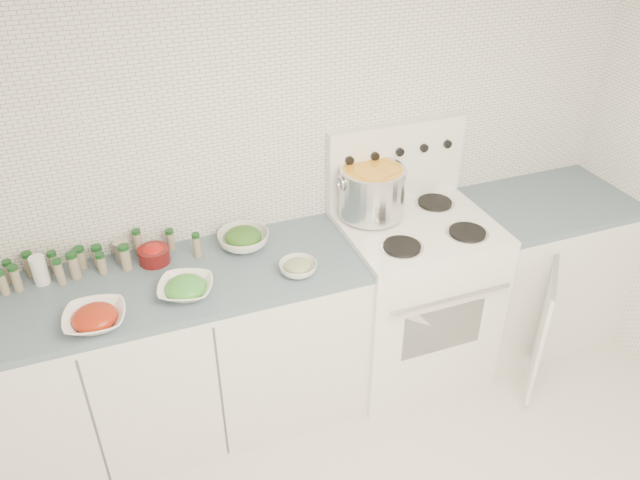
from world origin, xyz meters
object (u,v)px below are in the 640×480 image
(stove, at_px, (411,292))
(bowl_tomato, at_px, (95,318))
(bowl_snowpea, at_px, (186,288))
(stock_pot, at_px, (372,190))

(stove, height_order, bowl_tomato, stove)
(bowl_tomato, distance_m, bowl_snowpea, 0.39)
(stove, distance_m, bowl_tomato, 1.65)
(bowl_tomato, bearing_deg, stock_pot, 14.20)
(bowl_snowpea, bearing_deg, bowl_tomato, -169.24)
(stove, bearing_deg, bowl_tomato, -173.01)
(bowl_tomato, bearing_deg, stove, 6.99)
(bowl_tomato, bearing_deg, bowl_snowpea, 10.76)
(stock_pot, distance_m, bowl_snowpea, 1.06)
(stove, xyz_separation_m, stock_pot, (-0.19, 0.16, 0.59))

